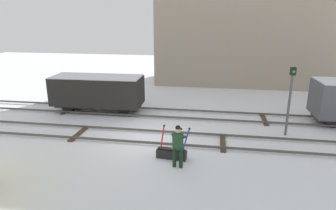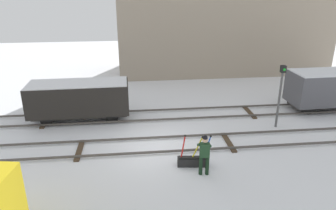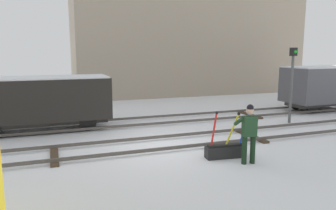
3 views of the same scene
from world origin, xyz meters
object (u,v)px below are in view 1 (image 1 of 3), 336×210
object	(u,v)px
switch_lever_frame	(172,153)
freight_car_mid_siding	(97,91)
rail_worker	(178,144)
signal_post	(290,94)

from	to	relation	value
switch_lever_frame	freight_car_mid_siding	xyz separation A→B (m)	(-5.34, 5.42, 1.04)
switch_lever_frame	rail_worker	distance (m)	1.05
switch_lever_frame	freight_car_mid_siding	size ratio (longest dim) A/B	0.27
rail_worker	signal_post	size ratio (longest dim) A/B	0.51
rail_worker	signal_post	world-z (taller)	signal_post
rail_worker	signal_post	distance (m)	6.38
switch_lever_frame	rail_worker	xyz separation A→B (m)	(0.34, -0.67, 0.73)
freight_car_mid_siding	signal_post	bearing A→B (deg)	-12.43
rail_worker	signal_post	bearing A→B (deg)	46.13
freight_car_mid_siding	rail_worker	bearing A→B (deg)	-48.26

